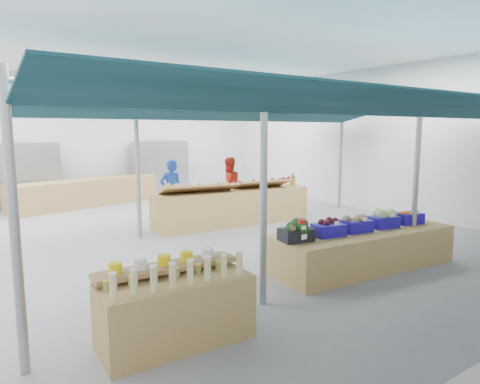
% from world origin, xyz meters
% --- Properties ---
extents(floor, '(13.00, 13.00, 0.00)m').
position_xyz_m(floor, '(0.00, 0.00, 0.00)').
color(floor, slate).
rests_on(floor, ground).
extents(hall, '(13.00, 13.00, 13.00)m').
position_xyz_m(hall, '(0.00, 1.44, 2.65)').
color(hall, silver).
rests_on(hall, ground).
extents(pole_grid, '(10.00, 4.60, 3.00)m').
position_xyz_m(pole_grid, '(0.75, -1.75, 1.81)').
color(pole_grid, gray).
rests_on(pole_grid, floor).
extents(awnings, '(9.50, 7.08, 0.30)m').
position_xyz_m(awnings, '(0.75, -1.75, 2.78)').
color(awnings, '#0B2A2F').
rests_on(awnings, pole_grid).
extents(back_shelving_left, '(2.00, 0.50, 2.00)m').
position_xyz_m(back_shelving_left, '(-2.50, 6.00, 1.00)').
color(back_shelving_left, '#B23F33').
rests_on(back_shelving_left, floor).
extents(back_shelving_right, '(2.00, 0.50, 2.00)m').
position_xyz_m(back_shelving_right, '(2.00, 6.00, 1.00)').
color(back_shelving_right, '#B23F33').
rests_on(back_shelving_right, floor).
extents(bottle_shelf, '(1.73, 1.14, 1.03)m').
position_xyz_m(bottle_shelf, '(-2.48, -4.27, 0.42)').
color(bottle_shelf, olive).
rests_on(bottle_shelf, floor).
extents(veg_counter, '(3.51, 1.45, 0.67)m').
position_xyz_m(veg_counter, '(1.45, -3.72, 0.33)').
color(veg_counter, olive).
rests_on(veg_counter, floor).
extents(fruit_counter, '(4.18, 1.29, 0.88)m').
position_xyz_m(fruit_counter, '(1.54, 0.54, 0.44)').
color(fruit_counter, olive).
rests_on(fruit_counter, floor).
extents(far_counter, '(4.84, 2.01, 0.85)m').
position_xyz_m(far_counter, '(-0.82, 5.40, 0.43)').
color(far_counter, olive).
rests_on(far_counter, floor).
extents(vendor_left, '(0.63, 0.44, 1.65)m').
position_xyz_m(vendor_left, '(0.34, 1.64, 0.82)').
color(vendor_left, '#193CA4').
rests_on(vendor_left, floor).
extents(vendor_right, '(0.85, 0.68, 1.65)m').
position_xyz_m(vendor_right, '(2.14, 1.64, 0.82)').
color(vendor_right, red).
rests_on(vendor_right, floor).
extents(crate_broccoli, '(0.56, 0.45, 0.35)m').
position_xyz_m(crate_broccoli, '(-0.02, -3.59, 0.82)').
color(crate_broccoli, black).
rests_on(crate_broccoli, veg_counter).
extents(crate_beets, '(0.56, 0.45, 0.29)m').
position_xyz_m(crate_beets, '(0.64, -3.65, 0.80)').
color(crate_beets, '#190D95').
rests_on(crate_beets, veg_counter).
extents(crate_celeriac, '(0.56, 0.45, 0.31)m').
position_xyz_m(crate_celeriac, '(1.26, -3.71, 0.81)').
color(crate_celeriac, '#190D95').
rests_on(crate_celeriac, veg_counter).
extents(crate_cabbage, '(0.56, 0.45, 0.35)m').
position_xyz_m(crate_cabbage, '(1.92, -3.77, 0.82)').
color(crate_cabbage, '#190D95').
rests_on(crate_cabbage, veg_counter).
extents(crate_carrots, '(0.56, 0.45, 0.29)m').
position_xyz_m(crate_carrots, '(2.58, -3.83, 0.78)').
color(crate_carrots, '#190D95').
rests_on(crate_carrots, veg_counter).
extents(sparrow, '(0.12, 0.09, 0.11)m').
position_xyz_m(sparrow, '(-0.18, -3.69, 0.91)').
color(sparrow, brown).
rests_on(sparrow, crate_broccoli).
extents(pole_ribbon, '(0.12, 0.12, 0.28)m').
position_xyz_m(pole_ribbon, '(-0.33, -4.05, 1.08)').
color(pole_ribbon, red).
rests_on(pole_ribbon, pole_grid).
extents(apple_heap_yellow, '(1.98, 0.98, 0.27)m').
position_xyz_m(apple_heap_yellow, '(0.55, 0.51, 1.05)').
color(apple_heap_yellow, '#997247').
rests_on(apple_heap_yellow, fruit_counter).
extents(apple_heap_red, '(1.59, 0.92, 0.27)m').
position_xyz_m(apple_heap_red, '(2.36, 0.38, 1.05)').
color(apple_heap_red, '#997247').
rests_on(apple_heap_red, fruit_counter).
extents(pineapple, '(0.14, 0.14, 0.39)m').
position_xyz_m(pineapple, '(3.39, 0.30, 1.06)').
color(pineapple, '#8C6019').
rests_on(pineapple, fruit_counter).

